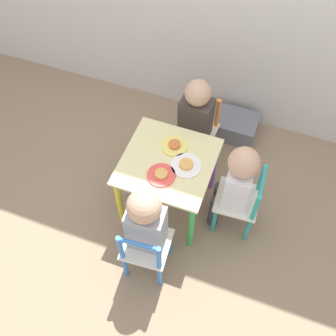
{
  "coord_description": "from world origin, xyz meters",
  "views": [
    {
      "loc": [
        0.46,
        -1.24,
        2.35
      ],
      "look_at": [
        0.0,
        0.0,
        0.42
      ],
      "focal_mm": 42.0,
      "sensor_mm": 36.0,
      "label": 1
    }
  ],
  "objects_px": {
    "child_back": "(195,119)",
    "chair_orange": "(197,131)",
    "storage_bin": "(233,126)",
    "plate_right": "(186,165)",
    "child_right": "(235,182)",
    "chair_blue": "(146,249)",
    "plate_back": "(174,146)",
    "kids_table": "(168,169)",
    "chair_teal": "(241,201)",
    "child_front": "(147,223)",
    "plate_front": "(161,175)"
  },
  "relations": [
    {
      "from": "plate_back",
      "to": "storage_bin",
      "type": "bearing_deg",
      "value": 68.9
    },
    {
      "from": "chair_blue",
      "to": "plate_back",
      "type": "bearing_deg",
      "value": -90.85
    },
    {
      "from": "chair_orange",
      "to": "storage_bin",
      "type": "relative_size",
      "value": 1.53
    },
    {
      "from": "chair_orange",
      "to": "child_right",
      "type": "distance_m",
      "value": 0.6
    },
    {
      "from": "child_back",
      "to": "chair_orange",
      "type": "bearing_deg",
      "value": 90.0
    },
    {
      "from": "chair_blue",
      "to": "plate_front",
      "type": "distance_m",
      "value": 0.43
    },
    {
      "from": "chair_orange",
      "to": "chair_blue",
      "type": "relative_size",
      "value": 1.0
    },
    {
      "from": "chair_blue",
      "to": "chair_teal",
      "type": "distance_m",
      "value": 0.65
    },
    {
      "from": "chair_teal",
      "to": "storage_bin",
      "type": "bearing_deg",
      "value": -166.68
    },
    {
      "from": "child_right",
      "to": "chair_blue",
      "type": "bearing_deg",
      "value": -40.25
    },
    {
      "from": "kids_table",
      "to": "child_back",
      "type": "relative_size",
      "value": 0.71
    },
    {
      "from": "chair_blue",
      "to": "plate_right",
      "type": "xyz_separation_m",
      "value": [
        0.07,
        0.46,
        0.25
      ]
    },
    {
      "from": "kids_table",
      "to": "storage_bin",
      "type": "relative_size",
      "value": 1.53
    },
    {
      "from": "child_front",
      "to": "plate_back",
      "type": "bearing_deg",
      "value": -90.95
    },
    {
      "from": "chair_orange",
      "to": "child_back",
      "type": "relative_size",
      "value": 0.71
    },
    {
      "from": "plate_right",
      "to": "child_right",
      "type": "bearing_deg",
      "value": 4.27
    },
    {
      "from": "chair_orange",
      "to": "child_right",
      "type": "height_order",
      "value": "child_right"
    },
    {
      "from": "chair_blue",
      "to": "plate_back",
      "type": "relative_size",
      "value": 3.38
    },
    {
      "from": "chair_blue",
      "to": "chair_teal",
      "type": "bearing_deg",
      "value": -135.67
    },
    {
      "from": "chair_orange",
      "to": "storage_bin",
      "type": "height_order",
      "value": "chair_orange"
    },
    {
      "from": "plate_back",
      "to": "plate_right",
      "type": "distance_m",
      "value": 0.16
    },
    {
      "from": "chair_blue",
      "to": "child_back",
      "type": "xyz_separation_m",
      "value": [
        -0.0,
        0.86,
        0.19
      ]
    },
    {
      "from": "child_right",
      "to": "plate_back",
      "type": "xyz_separation_m",
      "value": [
        -0.4,
        0.09,
        0.05
      ]
    },
    {
      "from": "child_back",
      "to": "kids_table",
      "type": "bearing_deg",
      "value": -90.0
    },
    {
      "from": "chair_teal",
      "to": "storage_bin",
      "type": "xyz_separation_m",
      "value": [
        -0.22,
        0.73,
        -0.18
      ]
    },
    {
      "from": "child_front",
      "to": "plate_front",
      "type": "height_order",
      "value": "child_front"
    },
    {
      "from": "kids_table",
      "to": "child_front",
      "type": "xyz_separation_m",
      "value": [
        0.03,
        -0.4,
        0.07
      ]
    },
    {
      "from": "chair_blue",
      "to": "chair_orange",
      "type": "bearing_deg",
      "value": -94.75
    },
    {
      "from": "child_right",
      "to": "plate_right",
      "type": "bearing_deg",
      "value": -88.83
    },
    {
      "from": "chair_orange",
      "to": "plate_back",
      "type": "xyz_separation_m",
      "value": [
        -0.04,
        -0.35,
        0.25
      ]
    },
    {
      "from": "plate_front",
      "to": "plate_right",
      "type": "height_order",
      "value": "same"
    },
    {
      "from": "chair_orange",
      "to": "chair_teal",
      "type": "bearing_deg",
      "value": -40.92
    },
    {
      "from": "child_front",
      "to": "child_right",
      "type": "distance_m",
      "value": 0.57
    },
    {
      "from": "kids_table",
      "to": "plate_back",
      "type": "xyz_separation_m",
      "value": [
        0.0,
        0.11,
        0.1
      ]
    },
    {
      "from": "chair_orange",
      "to": "child_front",
      "type": "bearing_deg",
      "value": -85.58
    },
    {
      "from": "kids_table",
      "to": "plate_right",
      "type": "height_order",
      "value": "plate_right"
    },
    {
      "from": "kids_table",
      "to": "child_front",
      "type": "bearing_deg",
      "value": -85.57
    },
    {
      "from": "plate_back",
      "to": "plate_right",
      "type": "relative_size",
      "value": 0.89
    },
    {
      "from": "child_right",
      "to": "storage_bin",
      "type": "bearing_deg",
      "value": -171.19
    },
    {
      "from": "child_front",
      "to": "plate_front",
      "type": "bearing_deg",
      "value": -88.34
    },
    {
      "from": "child_back",
      "to": "storage_bin",
      "type": "height_order",
      "value": "child_back"
    },
    {
      "from": "plate_back",
      "to": "plate_front",
      "type": "bearing_deg",
      "value": -90.0
    },
    {
      "from": "child_front",
      "to": "chair_orange",
      "type": "bearing_deg",
      "value": -95.07
    },
    {
      "from": "kids_table",
      "to": "chair_blue",
      "type": "height_order",
      "value": "chair_blue"
    },
    {
      "from": "plate_back",
      "to": "chair_blue",
      "type": "bearing_deg",
      "value": -86.42
    },
    {
      "from": "kids_table",
      "to": "plate_back",
      "type": "distance_m",
      "value": 0.15
    },
    {
      "from": "child_back",
      "to": "chair_teal",
      "type": "bearing_deg",
      "value": -36.28
    },
    {
      "from": "plate_front",
      "to": "storage_bin",
      "type": "height_order",
      "value": "plate_front"
    },
    {
      "from": "chair_teal",
      "to": "storage_bin",
      "type": "height_order",
      "value": "chair_teal"
    },
    {
      "from": "chair_teal",
      "to": "chair_orange",
      "type": "bearing_deg",
      "value": -139.08
    }
  ]
}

